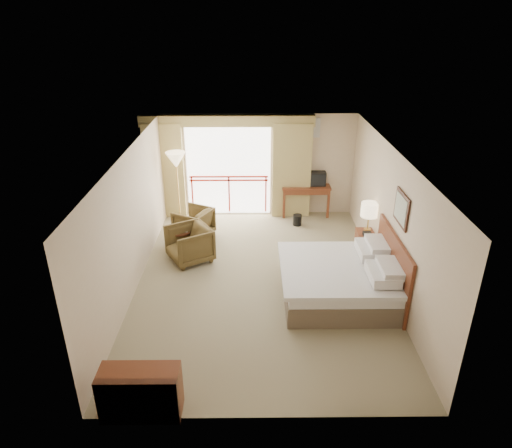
{
  "coord_description": "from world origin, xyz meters",
  "views": [
    {
      "loc": [
        -0.18,
        -8.01,
        5.03
      ],
      "look_at": [
        -0.1,
        0.4,
        1.1
      ],
      "focal_mm": 32.0,
      "sensor_mm": 36.0,
      "label": 1
    }
  ],
  "objects_px": {
    "bed": "(340,280)",
    "side_table": "(182,237)",
    "wastebasket": "(297,220)",
    "dresser": "(141,393)",
    "armchair_near": "(191,260)",
    "desk": "(305,191)",
    "nightstand": "(366,245)",
    "table_lamp": "(370,210)",
    "armchair_far": "(194,236)",
    "tv": "(317,178)",
    "floor_lamp": "(176,163)"
  },
  "relations": [
    {
      "from": "nightstand",
      "to": "floor_lamp",
      "type": "bearing_deg",
      "value": 158.73
    },
    {
      "from": "tv",
      "to": "wastebasket",
      "type": "height_order",
      "value": "tv"
    },
    {
      "from": "armchair_near",
      "to": "tv",
      "type": "bearing_deg",
      "value": 98.88
    },
    {
      "from": "table_lamp",
      "to": "tv",
      "type": "bearing_deg",
      "value": 108.37
    },
    {
      "from": "table_lamp",
      "to": "nightstand",
      "type": "bearing_deg",
      "value": -90.0
    },
    {
      "from": "table_lamp",
      "to": "armchair_far",
      "type": "bearing_deg",
      "value": 165.02
    },
    {
      "from": "wastebasket",
      "to": "armchair_near",
      "type": "height_order",
      "value": "armchair_near"
    },
    {
      "from": "wastebasket",
      "to": "side_table",
      "type": "distance_m",
      "value": 3.11
    },
    {
      "from": "armchair_near",
      "to": "nightstand",
      "type": "bearing_deg",
      "value": 60.75
    },
    {
      "from": "armchair_far",
      "to": "side_table",
      "type": "height_order",
      "value": "side_table"
    },
    {
      "from": "wastebasket",
      "to": "side_table",
      "type": "bearing_deg",
      "value": -153.57
    },
    {
      "from": "armchair_far",
      "to": "desk",
      "type": "bearing_deg",
      "value": 144.21
    },
    {
      "from": "desk",
      "to": "tv",
      "type": "relative_size",
      "value": 3.08
    },
    {
      "from": "side_table",
      "to": "tv",
      "type": "bearing_deg",
      "value": 32.09
    },
    {
      "from": "armchair_near",
      "to": "floor_lamp",
      "type": "relative_size",
      "value": 0.46
    },
    {
      "from": "bed",
      "to": "side_table",
      "type": "bearing_deg",
      "value": 150.1
    },
    {
      "from": "nightstand",
      "to": "floor_lamp",
      "type": "relative_size",
      "value": 0.33
    },
    {
      "from": "desk",
      "to": "armchair_near",
      "type": "distance_m",
      "value": 3.87
    },
    {
      "from": "armchair_near",
      "to": "dresser",
      "type": "bearing_deg",
      "value": -31.99
    },
    {
      "from": "wastebasket",
      "to": "dresser",
      "type": "relative_size",
      "value": 0.26
    },
    {
      "from": "table_lamp",
      "to": "side_table",
      "type": "xyz_separation_m",
      "value": [
        -4.15,
        0.31,
        -0.8
      ]
    },
    {
      "from": "bed",
      "to": "nightstand",
      "type": "bearing_deg",
      "value": 60.84
    },
    {
      "from": "nightstand",
      "to": "dresser",
      "type": "relative_size",
      "value": 0.59
    },
    {
      "from": "armchair_near",
      "to": "dresser",
      "type": "xyz_separation_m",
      "value": [
        -0.14,
        -4.26,
        0.36
      ]
    },
    {
      "from": "tv",
      "to": "armchair_far",
      "type": "distance_m",
      "value": 3.58
    },
    {
      "from": "armchair_near",
      "to": "dresser",
      "type": "relative_size",
      "value": 0.82
    },
    {
      "from": "bed",
      "to": "side_table",
      "type": "relative_size",
      "value": 4.24
    },
    {
      "from": "armchair_far",
      "to": "table_lamp",
      "type": "bearing_deg",
      "value": 102.89
    },
    {
      "from": "table_lamp",
      "to": "side_table",
      "type": "relative_size",
      "value": 1.3
    },
    {
      "from": "nightstand",
      "to": "desk",
      "type": "xyz_separation_m",
      "value": [
        -1.1,
        2.52,
        0.33
      ]
    },
    {
      "from": "table_lamp",
      "to": "dresser",
      "type": "relative_size",
      "value": 0.6
    },
    {
      "from": "side_table",
      "to": "dresser",
      "type": "xyz_separation_m",
      "value": [
        0.1,
        -4.68,
        0.02
      ]
    },
    {
      "from": "side_table",
      "to": "dresser",
      "type": "relative_size",
      "value": 0.46
    },
    {
      "from": "dresser",
      "to": "nightstand",
      "type": "bearing_deg",
      "value": 45.28
    },
    {
      "from": "side_table",
      "to": "wastebasket",
      "type": "bearing_deg",
      "value": 26.43
    },
    {
      "from": "nightstand",
      "to": "dresser",
      "type": "xyz_separation_m",
      "value": [
        -4.05,
        -4.32,
        0.04
      ]
    },
    {
      "from": "table_lamp",
      "to": "dresser",
      "type": "bearing_deg",
      "value": -132.79
    },
    {
      "from": "bed",
      "to": "table_lamp",
      "type": "height_order",
      "value": "table_lamp"
    },
    {
      "from": "wastebasket",
      "to": "armchair_near",
      "type": "bearing_deg",
      "value": -144.62
    },
    {
      "from": "desk",
      "to": "nightstand",
      "type": "bearing_deg",
      "value": -66.47
    },
    {
      "from": "desk",
      "to": "side_table",
      "type": "distance_m",
      "value": 3.75
    },
    {
      "from": "armchair_far",
      "to": "tv",
      "type": "bearing_deg",
      "value": 141.06
    },
    {
      "from": "armchair_far",
      "to": "armchair_near",
      "type": "bearing_deg",
      "value": 30.06
    },
    {
      "from": "nightstand",
      "to": "tv",
      "type": "distance_m",
      "value": 2.68
    },
    {
      "from": "bed",
      "to": "table_lamp",
      "type": "bearing_deg",
      "value": 61.62
    },
    {
      "from": "nightstand",
      "to": "table_lamp",
      "type": "distance_m",
      "value": 0.83
    },
    {
      "from": "side_table",
      "to": "floor_lamp",
      "type": "distance_m",
      "value": 2.0
    },
    {
      "from": "nightstand",
      "to": "side_table",
      "type": "distance_m",
      "value": 4.16
    },
    {
      "from": "armchair_near",
      "to": "wastebasket",
      "type": "bearing_deg",
      "value": 95.22
    },
    {
      "from": "nightstand",
      "to": "tv",
      "type": "relative_size",
      "value": 1.52
    }
  ]
}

